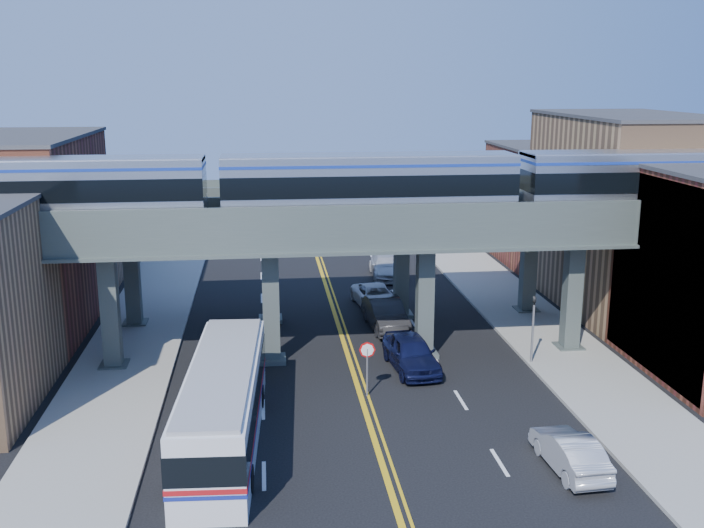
% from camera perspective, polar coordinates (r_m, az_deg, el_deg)
% --- Properties ---
extents(ground, '(120.00, 120.00, 0.00)m').
position_cam_1_polar(ground, '(34.12, 1.27, -11.54)').
color(ground, black).
rests_on(ground, ground).
extents(sidewalk_west, '(5.00, 70.00, 0.16)m').
position_cam_1_polar(sidewalk_west, '(43.68, -15.80, -6.22)').
color(sidewalk_west, gray).
rests_on(sidewalk_west, ground).
extents(sidewalk_east, '(5.00, 70.00, 0.16)m').
position_cam_1_polar(sidewalk_east, '(45.88, 13.96, -5.15)').
color(sidewalk_east, gray).
rests_on(sidewalk_east, ground).
extents(building_west_b, '(8.00, 14.00, 11.00)m').
position_cam_1_polar(building_west_b, '(49.55, -23.14, 2.02)').
color(building_west_b, brown).
rests_on(building_west_b, ground).
extents(building_west_c, '(8.00, 10.00, 8.00)m').
position_cam_1_polar(building_west_c, '(62.17, -19.72, 3.05)').
color(building_west_c, '#8D6849').
rests_on(building_west_c, ground).
extents(building_east_b, '(8.00, 14.00, 12.00)m').
position_cam_1_polar(building_east_b, '(52.56, 19.25, 3.51)').
color(building_east_b, '#8D6849').
rests_on(building_east_b, ground).
extents(building_east_c, '(8.00, 10.00, 9.00)m').
position_cam_1_polar(building_east_c, '(64.59, 14.21, 4.25)').
color(building_east_c, brown).
rests_on(building_east_c, ground).
extents(mural_panel, '(0.10, 9.50, 9.50)m').
position_cam_1_polar(mural_panel, '(40.58, 21.31, -1.25)').
color(mural_panel, teal).
rests_on(mural_panel, ground).
extents(elevated_viaduct_near, '(52.00, 3.60, 7.40)m').
position_cam_1_polar(elevated_viaduct_near, '(39.66, -0.25, 1.92)').
color(elevated_viaduct_near, '#414B48').
rests_on(elevated_viaduct_near, ground).
extents(elevated_viaduct_far, '(52.00, 3.60, 7.40)m').
position_cam_1_polar(elevated_viaduct_far, '(46.50, -1.20, 3.64)').
color(elevated_viaduct_far, '#414B48').
rests_on(elevated_viaduct_far, ground).
extents(transit_train, '(45.37, 2.84, 3.31)m').
position_cam_1_polar(transit_train, '(39.33, 1.24, 5.84)').
color(transit_train, black).
rests_on(transit_train, elevated_viaduct_near).
extents(stop_sign, '(0.76, 0.09, 2.63)m').
position_cam_1_polar(stop_sign, '(36.22, 1.11, -6.99)').
color(stop_sign, slate).
rests_on(stop_sign, ground).
extents(traffic_signal, '(0.15, 0.18, 4.10)m').
position_cam_1_polar(traffic_signal, '(40.86, 13.04, -4.14)').
color(traffic_signal, slate).
rests_on(traffic_signal, ground).
extents(transit_bus, '(3.40, 12.49, 3.18)m').
position_cam_1_polar(transit_bus, '(32.23, -9.32, -10.10)').
color(transit_bus, silver).
rests_on(transit_bus, ground).
extents(car_lane_a, '(2.56, 5.33, 1.75)m').
position_cam_1_polar(car_lane_a, '(39.80, 4.33, -6.46)').
color(car_lane_a, '#0E1235').
rests_on(car_lane_a, ground).
extents(car_lane_b, '(2.26, 5.47, 1.76)m').
position_cam_1_polar(car_lane_b, '(45.97, 2.45, -3.66)').
color(car_lane_b, '#28272A').
rests_on(car_lane_b, ground).
extents(car_lane_c, '(2.89, 5.28, 1.40)m').
position_cam_1_polar(car_lane_c, '(50.20, 1.72, -2.38)').
color(car_lane_c, silver).
rests_on(car_lane_c, ground).
extents(car_lane_d, '(2.39, 5.51, 1.58)m').
position_cam_1_polar(car_lane_d, '(57.70, 2.51, -0.18)').
color(car_lane_d, '#B4B5B9').
rests_on(car_lane_d, ground).
extents(car_parked_curb, '(1.77, 4.45, 1.44)m').
position_cam_1_polar(car_parked_curb, '(31.32, 15.54, -13.02)').
color(car_parked_curb, '#ADAEB2').
rests_on(car_parked_curb, ground).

